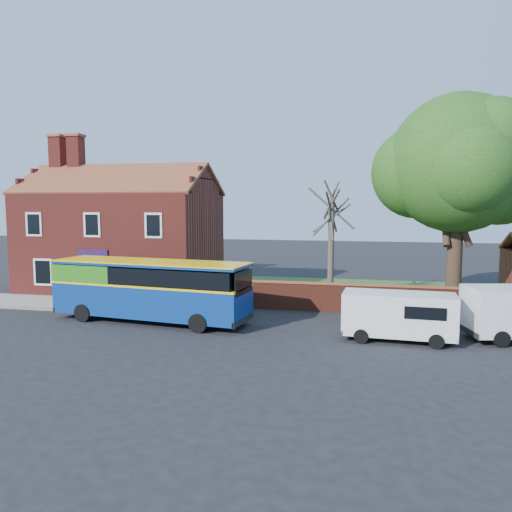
# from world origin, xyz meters

# --- Properties ---
(ground) EXTENTS (120.00, 120.00, 0.00)m
(ground) POSITION_xyz_m (0.00, 0.00, 0.00)
(ground) COLOR black
(ground) RESTS_ON ground
(pavement) EXTENTS (18.00, 3.50, 0.12)m
(pavement) POSITION_xyz_m (-7.00, 5.75, 0.06)
(pavement) COLOR gray
(pavement) RESTS_ON ground
(kerb) EXTENTS (18.00, 0.15, 0.14)m
(kerb) POSITION_xyz_m (-7.00, 4.00, 0.07)
(kerb) COLOR slate
(kerb) RESTS_ON ground
(grass_strip) EXTENTS (26.00, 12.00, 0.04)m
(grass_strip) POSITION_xyz_m (13.00, 13.00, 0.02)
(grass_strip) COLOR #426B28
(grass_strip) RESTS_ON ground
(shop_building) EXTENTS (12.30, 8.13, 10.50)m
(shop_building) POSITION_xyz_m (-7.02, 11.50, 3.41)
(shop_building) COLOR maroon
(shop_building) RESTS_ON ground
(boundary_wall) EXTENTS (22.00, 0.38, 1.60)m
(boundary_wall) POSITION_xyz_m (13.00, 7.00, 0.81)
(boundary_wall) COLOR maroon
(boundary_wall) RESTS_ON ground
(bus) EXTENTS (10.26, 3.82, 3.05)m
(bus) POSITION_xyz_m (-1.48, 2.85, 1.73)
(bus) COLOR navy
(bus) RESTS_ON ground
(van_near) EXTENTS (4.81, 2.20, 2.06)m
(van_near) POSITION_xyz_m (10.71, 1.81, 1.15)
(van_near) COLOR white
(van_near) RESTS_ON ground
(large_tree) EXTENTS (9.87, 7.81, 12.04)m
(large_tree) POSITION_xyz_m (14.37, 10.44, 7.88)
(large_tree) COLOR black
(large_tree) RESTS_ON ground
(bare_tree) EXTENTS (2.57, 3.06, 6.85)m
(bare_tree) POSITION_xyz_m (7.29, 9.39, 3.51)
(bare_tree) COLOR #4C4238
(bare_tree) RESTS_ON ground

